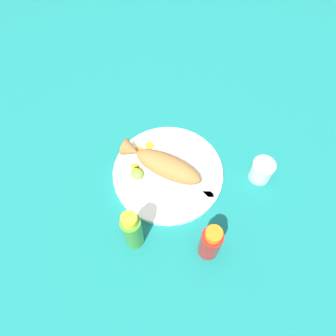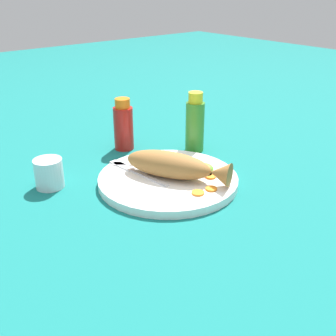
{
  "view_description": "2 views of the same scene",
  "coord_description": "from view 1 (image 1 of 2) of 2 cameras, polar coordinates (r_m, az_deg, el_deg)",
  "views": [
    {
      "loc": [
        0.36,
        -0.26,
        0.82
      ],
      "look_at": [
        0.0,
        0.0,
        0.04
      ],
      "focal_mm": 35.0,
      "sensor_mm": 36.0,
      "label": 1
    },
    {
      "loc": [
        -0.65,
        0.54,
        0.43
      ],
      "look_at": [
        0.0,
        0.0,
        0.04
      ],
      "focal_mm": 45.0,
      "sensor_mm": 36.0,
      "label": 2
    }
  ],
  "objects": [
    {
      "name": "ground_plane",
      "position": [
        0.94,
        -0.0,
        -1.15
      ],
      "size": [
        4.0,
        4.0,
        0.0
      ],
      "primitive_type": "plane",
      "color": "#146B66"
    },
    {
      "name": "main_plate",
      "position": [
        0.93,
        -0.0,
        -0.88
      ],
      "size": [
        0.31,
        0.31,
        0.02
      ],
      "primitive_type": "cylinder",
      "color": "white",
      "rests_on": "ground_plane"
    },
    {
      "name": "fried_fish",
      "position": [
        0.9,
        -0.85,
        0.66
      ],
      "size": [
        0.24,
        0.16,
        0.06
      ],
      "rotation": [
        0.0,
        0.0,
        0.47
      ],
      "color": "#996633",
      "rests_on": "main_plate"
    },
    {
      "name": "fork_near",
      "position": [
        0.91,
        4.71,
        -2.16
      ],
      "size": [
        0.19,
        0.03,
        0.0
      ],
      "rotation": [
        0.0,
        0.0,
        6.39
      ],
      "color": "silver",
      "rests_on": "main_plate"
    },
    {
      "name": "fork_far",
      "position": [
        0.89,
        2.85,
        -4.52
      ],
      "size": [
        0.12,
        0.16,
        0.0
      ],
      "rotation": [
        0.0,
        0.0,
        7.21
      ],
      "color": "silver",
      "rests_on": "main_plate"
    },
    {
      "name": "carrot_slice_near",
      "position": [
        0.96,
        -5.09,
        3.16
      ],
      "size": [
        0.02,
        0.02,
        0.0
      ],
      "primitive_type": "cylinder",
      "color": "orange",
      "rests_on": "main_plate"
    },
    {
      "name": "carrot_slice_mid",
      "position": [
        0.97,
        -3.25,
        3.95
      ],
      "size": [
        0.03,
        0.03,
        0.0
      ],
      "primitive_type": "cylinder",
      "color": "orange",
      "rests_on": "main_plate"
    },
    {
      "name": "carrot_slice_far",
      "position": [
        0.93,
        -5.76,
        0.15
      ],
      "size": [
        0.02,
        0.02,
        0.0
      ],
      "primitive_type": "cylinder",
      "color": "orange",
      "rests_on": "main_plate"
    },
    {
      "name": "carrot_slice_extra",
      "position": [
        0.92,
        -5.32,
        -0.51
      ],
      "size": [
        0.03,
        0.03,
        0.0
      ],
      "primitive_type": "cylinder",
      "color": "orange",
      "rests_on": "main_plate"
    },
    {
      "name": "lime_wedge_main",
      "position": [
        0.91,
        -5.44,
        -0.98
      ],
      "size": [
        0.04,
        0.03,
        0.02
      ],
      "primitive_type": "ellipsoid",
      "color": "#6BB233",
      "rests_on": "main_plate"
    },
    {
      "name": "hot_sauce_bottle_red",
      "position": [
        0.8,
        7.42,
        -12.77
      ],
      "size": [
        0.05,
        0.05,
        0.14
      ],
      "color": "#B21914",
      "rests_on": "ground_plane"
    },
    {
      "name": "hot_sauce_bottle_green",
      "position": [
        0.8,
        -6.24,
        -10.77
      ],
      "size": [
        0.05,
        0.05,
        0.16
      ],
      "color": "#3D8428",
      "rests_on": "ground_plane"
    },
    {
      "name": "salt_cup",
      "position": [
        0.95,
        15.94,
        -0.53
      ],
      "size": [
        0.06,
        0.06,
        0.06
      ],
      "color": "silver",
      "rests_on": "ground_plane"
    }
  ]
}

